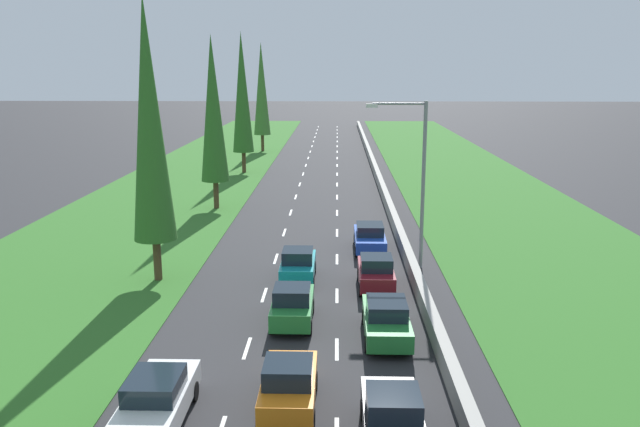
% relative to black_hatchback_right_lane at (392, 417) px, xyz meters
% --- Properties ---
extents(ground_plane, '(300.00, 300.00, 0.00)m').
position_rel_black_hatchback_right_lane_xyz_m(ground_plane, '(-3.35, 45.34, -0.84)').
color(ground_plane, '#28282B').
rests_on(ground_plane, ground).
extents(grass_verge_left, '(14.00, 140.00, 0.04)m').
position_rel_black_hatchback_right_lane_xyz_m(grass_verge_left, '(-16.00, 45.34, -0.82)').
color(grass_verge_left, '#2D6623').
rests_on(grass_verge_left, ground).
extents(grass_verge_right, '(14.00, 140.00, 0.04)m').
position_rel_black_hatchback_right_lane_xyz_m(grass_verge_right, '(11.00, 45.34, -0.82)').
color(grass_verge_right, '#2D6623').
rests_on(grass_verge_right, ground).
extents(median_barrier, '(0.44, 120.00, 0.85)m').
position_rel_black_hatchback_right_lane_xyz_m(median_barrier, '(2.35, 45.34, -0.41)').
color(median_barrier, '#9E9B93').
rests_on(median_barrier, ground).
extents(lane_markings, '(3.64, 116.00, 0.01)m').
position_rel_black_hatchback_right_lane_xyz_m(lane_markings, '(-3.35, 45.34, -0.83)').
color(lane_markings, white).
rests_on(lane_markings, ground).
extents(black_hatchback_right_lane, '(1.74, 3.90, 1.72)m').
position_rel_black_hatchback_right_lane_xyz_m(black_hatchback_right_lane, '(0.00, 0.00, 0.00)').
color(black_hatchback_right_lane, black).
rests_on(black_hatchback_right_lane, ground).
extents(green_sedan_right_lane, '(1.82, 4.50, 1.64)m').
position_rel_black_hatchback_right_lane_xyz_m(green_sedan_right_lane, '(0.38, 7.46, -0.02)').
color(green_sedan_right_lane, '#237A33').
rests_on(green_sedan_right_lane, ground).
extents(orange_hatchback_centre_lane, '(1.74, 3.90, 1.72)m').
position_rel_black_hatchback_right_lane_xyz_m(orange_hatchback_centre_lane, '(-3.13, 1.86, 0.00)').
color(orange_hatchback_centre_lane, orange).
rests_on(orange_hatchback_centre_lane, ground).
extents(green_hatchback_centre_lane, '(1.74, 3.90, 1.72)m').
position_rel_black_hatchback_right_lane_xyz_m(green_hatchback_centre_lane, '(-3.49, 8.89, 0.00)').
color(green_hatchback_centre_lane, '#237A33').
rests_on(green_hatchback_centre_lane, ground).
extents(white_sedan_left_lane, '(1.82, 4.50, 1.64)m').
position_rel_black_hatchback_right_lane_xyz_m(white_sedan_left_lane, '(-7.10, 0.89, -0.02)').
color(white_sedan_left_lane, white).
rests_on(white_sedan_left_lane, ground).
extents(maroon_hatchback_right_lane, '(1.74, 3.90, 1.72)m').
position_rel_black_hatchback_right_lane_xyz_m(maroon_hatchback_right_lane, '(0.31, 13.44, 0.00)').
color(maroon_hatchback_right_lane, maroon).
rests_on(maroon_hatchback_right_lane, ground).
extents(teal_hatchback_centre_lane, '(1.74, 3.90, 1.72)m').
position_rel_black_hatchback_right_lane_xyz_m(teal_hatchback_centre_lane, '(-3.59, 14.55, 0.00)').
color(teal_hatchback_centre_lane, teal).
rests_on(teal_hatchback_centre_lane, ground).
extents(blue_sedan_right_lane, '(1.82, 4.50, 1.64)m').
position_rel_black_hatchback_right_lane_xyz_m(blue_sedan_right_lane, '(0.34, 20.23, -0.02)').
color(blue_sedan_right_lane, '#1E47B7').
rests_on(blue_sedan_right_lane, ground).
extents(poplar_tree_second, '(2.15, 2.15, 14.16)m').
position_rel_black_hatchback_right_lane_xyz_m(poplar_tree_second, '(-10.79, 14.43, 7.29)').
color(poplar_tree_second, '#4C3823').
rests_on(poplar_tree_second, ground).
extents(poplar_tree_third, '(2.13, 2.13, 13.15)m').
position_rel_black_hatchback_right_lane_xyz_m(poplar_tree_third, '(-10.96, 31.65, 6.79)').
color(poplar_tree_third, '#4C3823').
rests_on(poplar_tree_third, ground).
extents(poplar_tree_fourth, '(2.16, 2.16, 14.26)m').
position_rel_black_hatchback_right_lane_xyz_m(poplar_tree_fourth, '(-11.28, 49.08, 7.35)').
color(poplar_tree_fourth, '#4C3823').
rests_on(poplar_tree_fourth, ground).
extents(poplar_tree_fifth, '(2.15, 2.15, 13.88)m').
position_rel_black_hatchback_right_lane_xyz_m(poplar_tree_fifth, '(-11.34, 66.59, 7.15)').
color(poplar_tree_fifth, '#4C3823').
rests_on(poplar_tree_fifth, ground).
extents(street_light_mast, '(3.20, 0.28, 9.00)m').
position_rel_black_hatchback_right_lane_xyz_m(street_light_mast, '(2.61, 16.93, 4.40)').
color(street_light_mast, gray).
rests_on(street_light_mast, ground).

